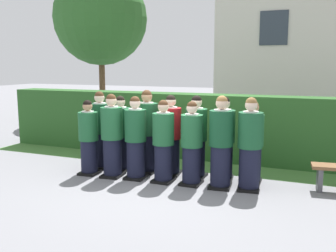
# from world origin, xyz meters

# --- Properties ---
(ground_plane) EXTENTS (60.00, 60.00, 0.00)m
(ground_plane) POSITION_xyz_m (0.00, 0.00, 0.00)
(ground_plane) COLOR slate
(student_front_row_0) EXTENTS (0.40, 0.47, 1.54)m
(student_front_row_0) POSITION_xyz_m (-1.62, -0.12, 0.73)
(student_front_row_0) COLOR black
(student_front_row_0) RESTS_ON ground
(student_front_row_1) EXTENTS (0.44, 0.52, 1.68)m
(student_front_row_1) POSITION_xyz_m (-1.08, -0.09, 0.80)
(student_front_row_1) COLOR black
(student_front_row_1) RESTS_ON ground
(student_front_row_2) EXTENTS (0.43, 0.49, 1.64)m
(student_front_row_2) POSITION_xyz_m (-0.58, -0.03, 0.78)
(student_front_row_2) COLOR black
(student_front_row_2) RESTS_ON ground
(student_front_row_3) EXTENTS (0.41, 0.50, 1.59)m
(student_front_row_3) POSITION_xyz_m (0.01, -0.03, 0.76)
(student_front_row_3) COLOR black
(student_front_row_3) RESTS_ON ground
(student_front_row_4) EXTENTS (0.41, 0.50, 1.58)m
(student_front_row_4) POSITION_xyz_m (0.57, 0.02, 0.75)
(student_front_row_4) COLOR black
(student_front_row_4) RESTS_ON ground
(student_front_row_5) EXTENTS (0.45, 0.53, 1.70)m
(student_front_row_5) POSITION_xyz_m (1.12, 0.05, 0.81)
(student_front_row_5) COLOR black
(student_front_row_5) RESTS_ON ground
(student_front_row_6) EXTENTS (0.45, 0.53, 1.68)m
(student_front_row_6) POSITION_xyz_m (1.63, 0.13, 0.80)
(student_front_row_6) COLOR black
(student_front_row_6) RESTS_ON ground
(student_rear_row_0) EXTENTS (0.44, 0.55, 1.68)m
(student_rear_row_0) POSITION_xyz_m (-1.66, 0.40, 0.80)
(student_rear_row_0) COLOR black
(student_rear_row_0) RESTS_ON ground
(student_rear_row_1) EXTENTS (0.42, 0.49, 1.60)m
(student_rear_row_1) POSITION_xyz_m (-1.16, 0.41, 0.76)
(student_rear_row_1) COLOR black
(student_rear_row_1) RESTS_ON ground
(student_rear_row_2) EXTENTS (0.45, 0.54, 1.73)m
(student_rear_row_2) POSITION_xyz_m (-0.57, 0.47, 0.83)
(student_rear_row_2) COLOR black
(student_rear_row_2) RESTS_ON ground
(student_in_red_blazer) EXTENTS (0.44, 0.52, 1.65)m
(student_in_red_blazer) POSITION_xyz_m (-0.04, 0.47, 0.78)
(student_in_red_blazer) COLOR black
(student_in_red_blazer) RESTS_ON ground
(student_rear_row_4) EXTENTS (0.43, 0.52, 1.65)m
(student_rear_row_4) POSITION_xyz_m (0.50, 0.49, 0.79)
(student_rear_row_4) COLOR black
(student_rear_row_4) RESTS_ON ground
(student_rear_row_5) EXTENTS (0.44, 0.52, 1.64)m
(student_rear_row_5) POSITION_xyz_m (1.05, 0.56, 0.78)
(student_rear_row_5) COLOR black
(student_rear_row_5) RESTS_ON ground
(student_rear_row_6) EXTENTS (0.41, 0.47, 1.58)m
(student_rear_row_6) POSITION_xyz_m (1.60, 0.56, 0.75)
(student_rear_row_6) COLOR black
(student_rear_row_6) RESTS_ON ground
(hedge) EXTENTS (10.54, 0.70, 1.55)m
(hedge) POSITION_xyz_m (0.00, 2.12, 0.77)
(hedge) COLOR #285623
(hedge) RESTS_ON ground
(school_building_main) EXTENTS (7.69, 3.89, 7.70)m
(school_building_main) POSITION_xyz_m (2.76, 8.37, 3.95)
(school_building_main) COLOR beige
(school_building_main) RESTS_ON ground
(oak_tree_left) EXTENTS (3.73, 3.73, 5.94)m
(oak_tree_left) POSITION_xyz_m (-5.69, 6.93, 4.07)
(oak_tree_left) COLOR brown
(oak_tree_left) RESTS_ON ground
(lawn_strip) EXTENTS (10.54, 0.90, 0.01)m
(lawn_strip) POSITION_xyz_m (0.00, 1.32, 0.00)
(lawn_strip) COLOR #477A38
(lawn_strip) RESTS_ON ground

